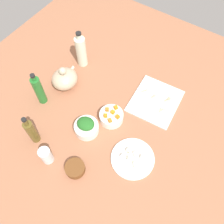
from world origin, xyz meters
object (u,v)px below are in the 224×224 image
bottle_0 (32,131)px  drinking_glass_0 (46,155)px  bowl_carrots (111,117)px  cutting_board (155,101)px  bowl_small_side (75,168)px  plate_tofu (133,159)px  bottle_2 (39,90)px  bottle_1 (81,51)px  bowl_greens (87,128)px  teapot (65,79)px

bottle_0 → drinking_glass_0: size_ratio=2.05×
bowl_carrots → bottle_0: size_ratio=0.60×
drinking_glass_0 → cutting_board: bearing=-25.2°
bowl_small_side → plate_tofu: bearing=-45.5°
drinking_glass_0 → bottle_2: bearing=45.9°
plate_tofu → drinking_glass_0: bearing=123.6°
plate_tofu → bowl_carrots: bowl_carrots is taller
cutting_board → drinking_glass_0: size_ratio=2.73×
bottle_1 → bottle_0: bearing=-168.6°
bowl_greens → bottle_0: bottle_0 is taller
drinking_glass_0 → bowl_greens: bearing=-15.5°
bowl_carrots → teapot: bearing=82.1°
plate_tofu → bowl_small_side: 28.68cm
cutting_board → bottle_2: 65.03cm
cutting_board → bottle_1: size_ratio=1.17×
bowl_small_side → bottle_0: bottle_0 is taller
bowl_greens → drinking_glass_0: size_ratio=1.22×
bottle_2 → plate_tofu: bearing=-91.8°
bottle_1 → bottle_2: 35.26cm
bowl_small_side → drinking_glass_0: (-3.23, 14.62, 3.22)cm
bottle_0 → bowl_small_side: bearing=-93.5°
bottle_1 → plate_tofu: bearing=-122.1°
bowl_greens → bowl_carrots: 14.70cm
bowl_greens → cutting_board: bearing=-30.8°
cutting_board → bottle_2: (-34.70, 54.17, 9.47)cm
bottle_2 → bowl_small_side: bearing=-118.4°
bowl_carrots → bowl_small_side: size_ratio=1.32×
bowl_small_side → bottle_2: bearing=61.6°
cutting_board → bowl_small_side: (-56.67, 13.57, 1.51)cm
bottle_2 → drinking_glass_0: bottle_2 is taller
bottle_0 → drinking_glass_0: bottle_0 is taller
cutting_board → bowl_greens: size_ratio=2.23×
plate_tofu → bowl_greens: bearing=89.5°
bottle_0 → bottle_1: (55.46, 11.23, 1.66)cm
bottle_0 → bottle_1: 56.62cm
bowl_carrots → drinking_glass_0: (-36.44, 13.62, 2.51)cm
bowl_carrots → bottle_0: bottle_0 is taller
bottle_1 → bowl_greens: bearing=-140.4°
bowl_carrots → drinking_glass_0: drinking_glass_0 is taller
plate_tofu → bottle_0: (-18.39, 47.79, 8.28)cm
bowl_greens → bottle_2: size_ratio=0.56×
plate_tofu → bowl_small_side: (-20.09, 20.43, 1.41)cm
teapot → bottle_0: bearing=-165.4°
cutting_board → bottle_2: bottle_2 is taller
cutting_board → bowl_greens: bearing=149.2°
teapot → bowl_carrots: bearing=-97.9°
cutting_board → bowl_carrots: bearing=148.1°
bottle_1 → drinking_glass_0: bearing=-158.4°
cutting_board → plate_tofu: 37.22cm
cutting_board → bowl_small_side: size_ratio=2.92×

